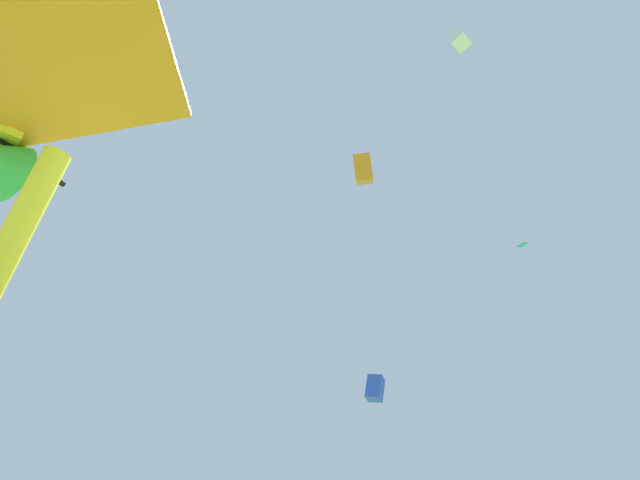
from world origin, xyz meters
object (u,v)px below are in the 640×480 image
(distant_kite_orange_high_right, at_px, (363,169))
(distant_kite_teal_low_left, at_px, (522,244))
(distant_kite_white_high_left, at_px, (460,40))
(distant_kite_blue_mid_right, at_px, (375,388))

(distant_kite_orange_high_right, xyz_separation_m, distant_kite_teal_low_left, (4.84, 6.21, -2.43))
(distant_kite_white_high_left, bearing_deg, distant_kite_blue_mid_right, 141.14)
(distant_kite_orange_high_right, xyz_separation_m, distant_kite_white_high_left, (5.92, -2.33, 2.51))
(distant_kite_orange_high_right, distance_m, distant_kite_teal_low_left, 8.24)
(distant_kite_orange_high_right, relative_size, distant_kite_white_high_left, 1.17)
(distant_kite_orange_high_right, height_order, distant_kite_white_high_left, distant_kite_white_high_left)
(distant_kite_blue_mid_right, bearing_deg, distant_kite_orange_high_right, -62.71)
(distant_kite_white_high_left, height_order, distant_kite_teal_low_left, distant_kite_white_high_left)
(distant_kite_white_high_left, height_order, distant_kite_blue_mid_right, distant_kite_white_high_left)
(distant_kite_orange_high_right, height_order, distant_kite_teal_low_left, distant_kite_orange_high_right)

